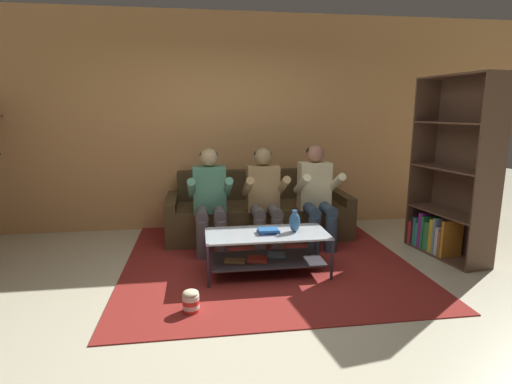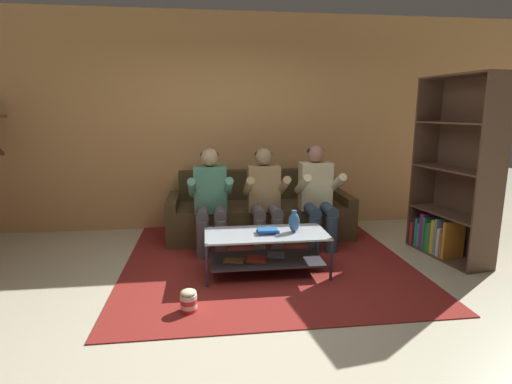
# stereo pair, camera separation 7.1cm
# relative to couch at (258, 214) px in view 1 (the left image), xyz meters

# --- Properties ---
(ground) EXTENTS (16.80, 16.80, 0.00)m
(ground) POSITION_rel_couch_xyz_m (-0.33, -1.91, -0.28)
(ground) COLOR beige
(back_partition) EXTENTS (8.40, 0.12, 2.90)m
(back_partition) POSITION_rel_couch_xyz_m (-0.33, 0.55, 1.17)
(back_partition) COLOR tan
(back_partition) RESTS_ON ground
(couch) EXTENTS (2.34, 0.86, 0.83)m
(couch) POSITION_rel_couch_xyz_m (0.00, 0.00, 0.00)
(couch) COLOR #493A21
(couch) RESTS_ON ground
(person_seated_left) EXTENTS (0.50, 0.58, 1.19)m
(person_seated_left) POSITION_rel_couch_xyz_m (-0.64, -0.51, 0.37)
(person_seated_left) COLOR #534D4F
(person_seated_left) RESTS_ON ground
(person_seated_middle) EXTENTS (0.50, 0.58, 1.19)m
(person_seated_middle) POSITION_rel_couch_xyz_m (-0.00, -0.51, 0.37)
(person_seated_middle) COLOR #57504F
(person_seated_middle) RESTS_ON ground
(person_seated_right) EXTENTS (0.50, 0.58, 1.22)m
(person_seated_right) POSITION_rel_couch_xyz_m (0.64, -0.51, 0.38)
(person_seated_right) COLOR #32465B
(person_seated_right) RESTS_ON ground
(coffee_table) EXTENTS (1.21, 0.56, 0.43)m
(coffee_table) POSITION_rel_couch_xyz_m (-0.11, -1.29, -0.00)
(coffee_table) COLOR #B2BDC4
(coffee_table) RESTS_ON ground
(area_rug) EXTENTS (3.01, 3.24, 0.01)m
(area_rug) POSITION_rel_couch_xyz_m (-0.05, -0.77, -0.28)
(area_rug) COLOR maroon
(area_rug) RESTS_ON ground
(vase) EXTENTS (0.11, 0.11, 0.22)m
(vase) POSITION_rel_couch_xyz_m (0.18, -1.29, 0.25)
(vase) COLOR #315F90
(vase) RESTS_ON coffee_table
(book_stack) EXTENTS (0.23, 0.17, 0.05)m
(book_stack) POSITION_rel_couch_xyz_m (-0.09, -1.30, 0.17)
(book_stack) COLOR #3458B4
(book_stack) RESTS_ON coffee_table
(bookshelf) EXTENTS (0.50, 1.03, 1.99)m
(bookshelf) POSITION_rel_couch_xyz_m (2.03, -1.01, 0.44)
(bookshelf) COLOR brown
(bookshelf) RESTS_ON ground
(popcorn_tub) EXTENTS (0.14, 0.14, 0.19)m
(popcorn_tub) POSITION_rel_couch_xyz_m (-0.85, -2.00, -0.18)
(popcorn_tub) COLOR red
(popcorn_tub) RESTS_ON ground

